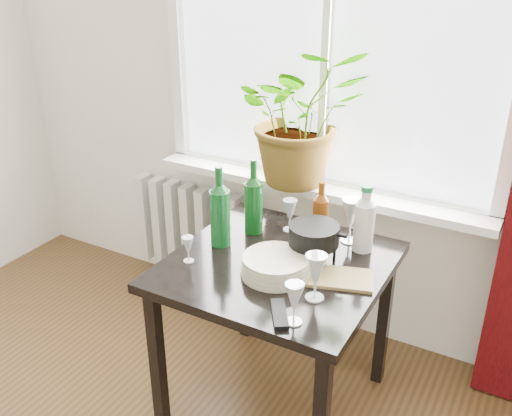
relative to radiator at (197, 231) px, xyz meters
The scene contains 18 objects.
window 1.43m from the radiator, ahead, with size 1.72×0.08×1.62m.
windowsill 0.87m from the radiator, ahead, with size 1.72×0.20×0.04m.
radiator is the anchor object (origin of this frame).
table 1.09m from the radiator, 36.54° to the right, with size 0.85×0.85×0.74m.
potted_plant 1.04m from the radiator, ahead, with size 0.60×0.52×0.66m, color #2C751F.
wine_bottle_left 1.00m from the radiator, 47.29° to the right, with size 0.09×0.09×0.36m, color #0E491B, non-canonical shape.
wine_bottle_right 0.94m from the radiator, 35.12° to the right, with size 0.08×0.08×0.35m, color #0C3F14, non-canonical shape.
bottle_amber 1.11m from the radiator, 22.00° to the right, with size 0.07×0.07×0.28m, color #6C330C, non-canonical shape.
cleaning_bottle 1.28m from the radiator, 18.25° to the right, with size 0.08×0.08×0.30m, color silver, non-canonical shape.
wineglass_front_right 1.42m from the radiator, 36.28° to the right, with size 0.08×0.08×0.19m, color silver, non-canonical shape.
wineglass_far_right 1.51m from the radiator, 41.73° to the right, with size 0.07×0.07×0.16m, color silver, non-canonical shape.
wineglass_back_center 1.18m from the radiator, 17.34° to the right, with size 0.09×0.09×0.20m, color silver, non-canonical shape.
wineglass_back_left 0.95m from the radiator, 24.93° to the right, with size 0.06×0.06×0.15m, color #B7BDC5, non-canonical shape.
wineglass_front_left 1.05m from the radiator, 56.48° to the right, with size 0.05×0.05×0.11m, color silver, non-canonical shape.
plate_stack 1.20m from the radiator, 38.99° to the right, with size 0.28×0.28×0.07m, color beige.
fondue_pot 1.20m from the radiator, 29.54° to the right, with size 0.23×0.20×0.16m, color black, non-canonical shape.
tv_remote 1.45m from the radiator, 43.07° to the right, with size 0.05×0.17×0.02m, color black.
cutting_board 1.34m from the radiator, 29.45° to the right, with size 0.25×0.16×0.01m, color olive.
Camera 1 is at (0.99, -0.24, 1.92)m, focal length 40.00 mm.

